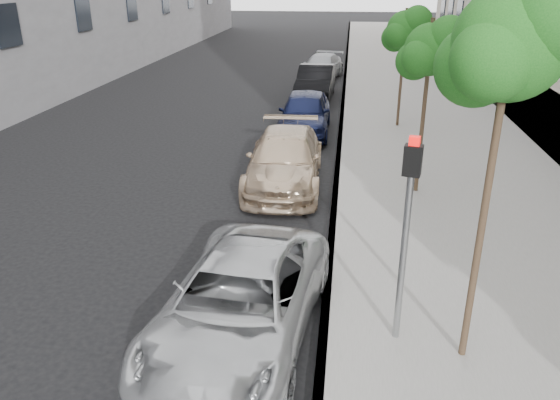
% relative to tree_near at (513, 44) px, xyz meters
% --- Properties ---
extents(sidewalk, '(6.40, 72.00, 0.14)m').
position_rel_tree_near_xyz_m(sidewalk, '(1.07, 22.50, -4.43)').
color(sidewalk, gray).
rests_on(sidewalk, ground).
extents(curb, '(0.15, 72.00, 0.14)m').
position_rel_tree_near_xyz_m(curb, '(-2.05, 22.50, -4.43)').
color(curb, '#9E9B93').
rests_on(curb, ground).
extents(tree_near, '(1.69, 1.49, 5.21)m').
position_rel_tree_near_xyz_m(tree_near, '(0.00, 0.00, 0.00)').
color(tree_near, '#38281C').
rests_on(tree_near, sidewalk).
extents(tree_mid, '(1.58, 1.38, 4.27)m').
position_rel_tree_near_xyz_m(tree_mid, '(-0.00, 6.50, -0.88)').
color(tree_mid, '#38281C').
rests_on(tree_mid, sidewalk).
extents(tree_far, '(1.64, 1.44, 4.14)m').
position_rel_tree_near_xyz_m(tree_far, '(0.00, 13.00, -1.03)').
color(tree_far, '#38281C').
rests_on(tree_far, sidewalk).
extents(signal_pole, '(0.27, 0.23, 3.15)m').
position_rel_tree_near_xyz_m(signal_pole, '(-0.96, 0.30, -2.40)').
color(signal_pole, '#939699').
rests_on(signal_pole, sidewalk).
extents(minivan, '(2.63, 4.90, 1.31)m').
position_rel_tree_near_xyz_m(minivan, '(-3.33, 0.13, -3.85)').
color(minivan, '#B2B4B7').
rests_on(minivan, ground).
extents(suv, '(2.09, 4.80, 1.37)m').
position_rel_tree_near_xyz_m(suv, '(-3.44, 6.91, -3.82)').
color(suv, '#C9AF8F').
rests_on(suv, ground).
extents(sedan_blue, '(1.77, 4.31, 1.46)m').
position_rel_tree_near_xyz_m(sedan_blue, '(-3.33, 12.03, -3.77)').
color(sedan_blue, '#101638').
rests_on(sedan_blue, ground).
extents(sedan_black, '(1.65, 4.41, 1.44)m').
position_rel_tree_near_xyz_m(sedan_black, '(-3.33, 17.86, -3.78)').
color(sedan_black, black).
rests_on(sedan_black, ground).
extents(sedan_rear, '(2.48, 4.57, 1.26)m').
position_rel_tree_near_xyz_m(sedan_rear, '(-3.33, 22.81, -3.87)').
color(sedan_rear, '#9DA0A4').
rests_on(sedan_rear, ground).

